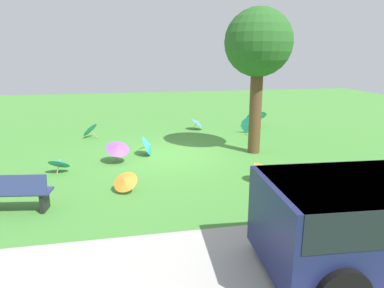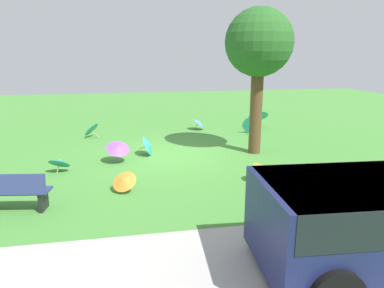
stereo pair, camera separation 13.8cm
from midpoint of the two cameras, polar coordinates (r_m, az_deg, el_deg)
name	(u,v)px [view 2 (the right image)]	position (r m, az deg, el deg)	size (l,w,h in m)	color
ground	(173,156)	(11.96, -2.83, -1.90)	(40.00, 40.00, 0.00)	#478C38
road_strip	(233,285)	(5.75, 7.39, -21.72)	(40.00, 3.53, 0.01)	#B2AFA8
park_bench	(11,192)	(8.63, -26.91, -6.91)	(1.65, 0.71, 0.90)	navy
shade_tree	(259,45)	(12.05, 11.17, 15.45)	(2.23, 2.23, 4.84)	brown
parasol_orange_0	(264,168)	(9.63, 12.06, -3.77)	(0.78, 0.79, 0.60)	tan
parasol_teal_0	(251,124)	(15.44, 9.87, 3.18)	(0.86, 0.84, 0.79)	tan
parasol_teal_1	(60,162)	(10.93, -20.38, -2.71)	(0.78, 0.76, 0.55)	tan
parasol_teal_2	(91,129)	(14.99, -15.91, 2.42)	(0.82, 0.88, 0.67)	tan
parasol_blue_0	(199,122)	(15.94, 1.40, 3.54)	(0.63, 0.70, 0.59)	tan
parasol_purple_0	(118,147)	(11.30, -11.60, -0.54)	(0.91, 0.89, 0.74)	tan
parasol_teal_3	(258,115)	(16.93, 10.91, 4.73)	(0.98, 0.91, 0.92)	tan
parasol_teal_4	(149,145)	(12.01, -6.68, -0.19)	(0.70, 0.76, 0.70)	tan
parasol_orange_3	(124,180)	(8.96, -10.62, -5.85)	(0.81, 0.80, 0.53)	tan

